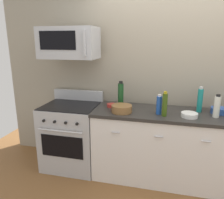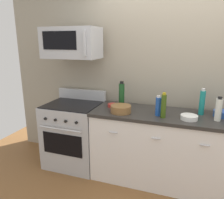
{
  "view_description": "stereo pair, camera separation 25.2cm",
  "coord_description": "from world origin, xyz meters",
  "px_view_note": "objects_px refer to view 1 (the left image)",
  "views": [
    {
      "loc": [
        -0.22,
        -2.67,
        1.77
      ],
      "look_at": [
        -0.87,
        -0.05,
        1.05
      ],
      "focal_mm": 34.99,
      "sensor_mm": 36.0,
      "label": 1
    },
    {
      "loc": [
        0.02,
        -2.59,
        1.77
      ],
      "look_at": [
        -0.87,
        -0.05,
        1.05
      ],
      "focal_mm": 34.99,
      "sensor_mm": 36.0,
      "label": 2
    }
  ],
  "objects_px": {
    "bottle_hot_sauce_red": "(199,104)",
    "range_oven": "(72,135)",
    "bottle_soda_blue": "(159,105)",
    "bottle_vinegar_white": "(217,107)",
    "bowl_blue_mixing": "(219,110)",
    "bowl_wooden_salad": "(122,108)",
    "bottle_wine_green": "(121,95)",
    "bottle_olive_oil": "(165,104)",
    "bowl_white_ceramic": "(189,115)",
    "bottle_sparkling_teal": "(200,100)",
    "bowl_red_small": "(112,105)",
    "microwave": "(69,43)"
  },
  "relations": [
    {
      "from": "bottle_olive_oil",
      "to": "bottle_soda_blue",
      "type": "bearing_deg",
      "value": 139.06
    },
    {
      "from": "bottle_sparkling_teal",
      "to": "bottle_hot_sauce_red",
      "type": "bearing_deg",
      "value": 84.5
    },
    {
      "from": "bottle_hot_sauce_red",
      "to": "range_oven",
      "type": "bearing_deg",
      "value": -174.07
    },
    {
      "from": "microwave",
      "to": "bottle_soda_blue",
      "type": "height_order",
      "value": "microwave"
    },
    {
      "from": "bottle_sparkling_teal",
      "to": "bottle_hot_sauce_red",
      "type": "height_order",
      "value": "bottle_sparkling_teal"
    },
    {
      "from": "bottle_olive_oil",
      "to": "bowl_red_small",
      "type": "height_order",
      "value": "bottle_olive_oil"
    },
    {
      "from": "microwave",
      "to": "bowl_white_ceramic",
      "type": "height_order",
      "value": "microwave"
    },
    {
      "from": "bottle_vinegar_white",
      "to": "bowl_blue_mixing",
      "type": "bearing_deg",
      "value": 68.17
    },
    {
      "from": "microwave",
      "to": "bowl_wooden_salad",
      "type": "relative_size",
      "value": 2.92
    },
    {
      "from": "bottle_vinegar_white",
      "to": "bowl_white_ceramic",
      "type": "relative_size",
      "value": 1.44
    },
    {
      "from": "bottle_sparkling_teal",
      "to": "bottle_vinegar_white",
      "type": "bearing_deg",
      "value": -45.13
    },
    {
      "from": "bottle_sparkling_teal",
      "to": "bottle_wine_green",
      "type": "bearing_deg",
      "value": -179.62
    },
    {
      "from": "bottle_olive_oil",
      "to": "bottle_wine_green",
      "type": "relative_size",
      "value": 0.86
    },
    {
      "from": "bottle_soda_blue",
      "to": "bowl_blue_mixing",
      "type": "height_order",
      "value": "bottle_soda_blue"
    },
    {
      "from": "bottle_sparkling_teal",
      "to": "bowl_blue_mixing",
      "type": "relative_size",
      "value": 1.66
    },
    {
      "from": "range_oven",
      "to": "bottle_olive_oil",
      "type": "relative_size",
      "value": 3.6
    },
    {
      "from": "range_oven",
      "to": "bottle_vinegar_white",
      "type": "distance_m",
      "value": 1.93
    },
    {
      "from": "bottle_soda_blue",
      "to": "bowl_white_ceramic",
      "type": "bearing_deg",
      "value": -3.89
    },
    {
      "from": "bottle_soda_blue",
      "to": "bowl_white_ceramic",
      "type": "relative_size",
      "value": 1.28
    },
    {
      "from": "bottle_hot_sauce_red",
      "to": "bowl_blue_mixing",
      "type": "xyz_separation_m",
      "value": [
        0.22,
        -0.08,
        -0.04
      ]
    },
    {
      "from": "bowl_white_ceramic",
      "to": "bowl_red_small",
      "type": "relative_size",
      "value": 1.53
    },
    {
      "from": "bottle_vinegar_white",
      "to": "bowl_red_small",
      "type": "xyz_separation_m",
      "value": [
        -1.27,
        0.11,
        -0.11
      ]
    },
    {
      "from": "bowl_blue_mixing",
      "to": "bowl_wooden_salad",
      "type": "height_order",
      "value": "bowl_wooden_salad"
    },
    {
      "from": "bottle_olive_oil",
      "to": "bowl_red_small",
      "type": "relative_size",
      "value": 2.41
    },
    {
      "from": "range_oven",
      "to": "bowl_wooden_salad",
      "type": "distance_m",
      "value": 0.91
    },
    {
      "from": "bottle_sparkling_teal",
      "to": "bottle_hot_sauce_red",
      "type": "relative_size",
      "value": 1.87
    },
    {
      "from": "bottle_sparkling_teal",
      "to": "bottle_olive_oil",
      "type": "xyz_separation_m",
      "value": [
        -0.42,
        -0.26,
        -0.01
      ]
    },
    {
      "from": "bowl_blue_mixing",
      "to": "bowl_white_ceramic",
      "type": "height_order",
      "value": "bowl_blue_mixing"
    },
    {
      "from": "bowl_blue_mixing",
      "to": "bowl_white_ceramic",
      "type": "distance_m",
      "value": 0.43
    },
    {
      "from": "bottle_hot_sauce_red",
      "to": "bowl_wooden_salad",
      "type": "bearing_deg",
      "value": -161.63
    },
    {
      "from": "microwave",
      "to": "bowl_wooden_salad",
      "type": "bearing_deg",
      "value": -13.65
    },
    {
      "from": "bottle_sparkling_teal",
      "to": "bottle_vinegar_white",
      "type": "relative_size",
      "value": 1.17
    },
    {
      "from": "bottle_hot_sauce_red",
      "to": "bottle_vinegar_white",
      "type": "height_order",
      "value": "bottle_vinegar_white"
    },
    {
      "from": "bottle_soda_blue",
      "to": "bottle_vinegar_white",
      "type": "relative_size",
      "value": 0.89
    },
    {
      "from": "range_oven",
      "to": "bottle_soda_blue",
      "type": "relative_size",
      "value": 4.43
    },
    {
      "from": "range_oven",
      "to": "bottle_wine_green",
      "type": "distance_m",
      "value": 0.93
    },
    {
      "from": "bottle_sparkling_teal",
      "to": "bowl_white_ceramic",
      "type": "relative_size",
      "value": 1.69
    },
    {
      "from": "range_oven",
      "to": "microwave",
      "type": "xyz_separation_m",
      "value": [
        0.0,
        0.04,
        1.28
      ]
    },
    {
      "from": "microwave",
      "to": "bottle_sparkling_teal",
      "type": "xyz_separation_m",
      "value": [
        1.68,
        0.06,
        -0.68
      ]
    },
    {
      "from": "bowl_red_small",
      "to": "range_oven",
      "type": "bearing_deg",
      "value": -174.52
    },
    {
      "from": "bottle_hot_sauce_red",
      "to": "bottle_olive_oil",
      "type": "bearing_deg",
      "value": -141.77
    },
    {
      "from": "bottle_hot_sauce_red",
      "to": "bowl_white_ceramic",
      "type": "distance_m",
      "value": 0.34
    },
    {
      "from": "range_oven",
      "to": "bowl_wooden_salad",
      "type": "height_order",
      "value": "range_oven"
    },
    {
      "from": "bottle_hot_sauce_red",
      "to": "bowl_wooden_salad",
      "type": "xyz_separation_m",
      "value": [
        -0.94,
        -0.31,
        -0.03
      ]
    },
    {
      "from": "bowl_blue_mixing",
      "to": "bottle_sparkling_teal",
      "type": "bearing_deg",
      "value": 178.78
    },
    {
      "from": "bottle_soda_blue",
      "to": "bowl_white_ceramic",
      "type": "distance_m",
      "value": 0.36
    },
    {
      "from": "bowl_blue_mixing",
      "to": "bowl_wooden_salad",
      "type": "relative_size",
      "value": 0.75
    },
    {
      "from": "bottle_wine_green",
      "to": "bottle_vinegar_white",
      "type": "relative_size",
      "value": 1.28
    },
    {
      "from": "bottle_sparkling_teal",
      "to": "bowl_white_ceramic",
      "type": "xyz_separation_m",
      "value": [
        -0.13,
        -0.23,
        -0.12
      ]
    },
    {
      "from": "bowl_wooden_salad",
      "to": "bottle_soda_blue",
      "type": "bearing_deg",
      "value": 4.22
    }
  ]
}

